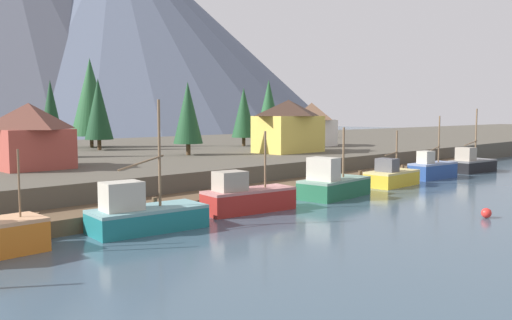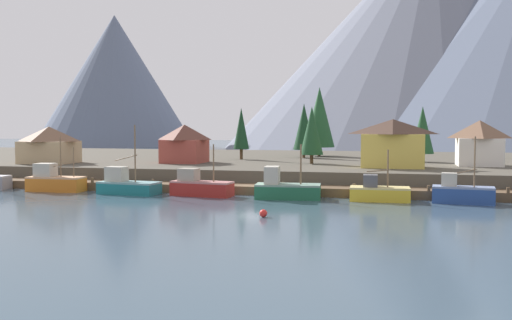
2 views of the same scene
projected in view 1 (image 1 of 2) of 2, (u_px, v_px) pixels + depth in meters
The scene contains 22 objects.
ground_plane at pixel (146, 184), 58.89m from camera, with size 400.00×400.00×1.00m, color #384C5B.
dock at pixel (261, 192), 45.95m from camera, with size 80.00×4.00×1.60m.
shoreline_bank at pixel (94, 161), 67.30m from camera, with size 400.00×56.00×2.50m, color #4C473D.
mountain_central_peak at pixel (0, 12), 165.92m from camera, with size 143.33×143.33×76.75m, color slate.
mountain_east_peak at pixel (116, 32), 178.53m from camera, with size 150.19×150.19×68.31m, color slate.
mountain_far_ridge at pixel (177, 71), 219.16m from camera, with size 69.14×69.14×48.66m, color #475160.
fishing_boat_teal at pixel (144, 215), 33.11m from camera, with size 7.40×3.81×8.14m.
fishing_boat_red at pixel (246, 197), 39.50m from camera, with size 7.37×3.38×5.94m.
fishing_boat_green at pixel (333, 184), 46.25m from camera, with size 7.35×3.74×6.03m.
fishing_boat_yellow at pixel (391, 177), 53.56m from camera, with size 6.35×2.99×5.52m.
fishing_boat_blue at pixel (432, 169), 59.46m from camera, with size 6.33×2.95×6.96m.
fishing_boat_black at pixel (472, 164), 66.00m from camera, with size 6.80×3.39×7.81m.
house_yellow at pixel (289, 126), 64.97m from camera, with size 8.37×5.23×6.37m.
house_red at pixel (29, 135), 46.24m from camera, with size 5.99×6.52×5.66m.
house_white at pixel (311, 124), 77.35m from camera, with size 6.07×5.42×6.25m.
conifer_near_left at pixel (98, 109), 68.55m from camera, with size 3.60×3.60×9.21m.
conifer_near_right at pixel (91, 97), 73.85m from camera, with size 5.50×5.50×12.29m.
conifer_mid_left at pixel (51, 111), 57.27m from camera, with size 2.54×2.54×8.35m.
conifer_mid_right at pixel (269, 106), 99.46m from camera, with size 4.52×4.52×10.90m.
conifer_back_left at pixel (188, 113), 60.52m from camera, with size 3.35×3.35×8.29m.
conifer_back_right at pixel (244, 113), 76.92m from camera, with size 3.48×3.48×8.40m.
channel_buoy at pixel (486, 213), 37.26m from camera, with size 0.70×0.70×0.70m, color red.
Camera 1 is at (-32.09, -30.31, 7.33)m, focal length 37.58 mm.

